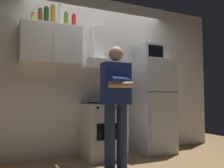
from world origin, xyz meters
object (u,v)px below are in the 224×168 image
(stove_oven, at_px, (103,130))
(bottle_wine_green, at_px, (46,16))
(bottle_liquor_amber, at_px, (53,15))
(microwave, at_px, (152,53))
(bottle_beer_brown, at_px, (40,16))
(person_standing, at_px, (116,101))
(bottle_vodka_clear, at_px, (60,16))
(bottle_soda_red, at_px, (74,22))
(bottle_spice_jar, at_px, (33,18))
(upper_cabinet, at_px, (51,45))
(bottle_olive_oil, at_px, (66,20))
(refrigerator, at_px, (153,106))
(range_hood, at_px, (100,58))

(stove_oven, xyz_separation_m, bottle_wine_green, (-0.87, 0.17, 1.76))
(stove_oven, xyz_separation_m, bottle_liquor_amber, (-0.78, 0.11, 1.77))
(microwave, height_order, bottle_beer_brown, bottle_beer_brown)
(person_standing, distance_m, bottle_vodka_clear, 1.61)
(bottle_soda_red, xyz_separation_m, bottle_beer_brown, (-0.53, -0.03, -0.00))
(person_standing, distance_m, bottle_spice_jar, 1.75)
(bottle_vodka_clear, bearing_deg, person_standing, -48.11)
(upper_cabinet, relative_size, bottle_wine_green, 3.00)
(bottle_vodka_clear, relative_size, bottle_spice_jar, 2.11)
(upper_cabinet, bearing_deg, stove_oven, -8.90)
(bottle_wine_green, bearing_deg, bottle_liquor_amber, -32.85)
(bottle_olive_oil, bearing_deg, bottle_wine_green, 176.27)
(stove_oven, relative_size, microwave, 1.82)
(person_standing, height_order, bottle_vodka_clear, bottle_vodka_clear)
(refrigerator, relative_size, bottle_liquor_amber, 5.01)
(bottle_olive_oil, bearing_deg, bottle_spice_jar, -176.54)
(bottle_soda_red, bearing_deg, bottle_vodka_clear, -164.63)
(upper_cabinet, xyz_separation_m, bottle_soda_red, (0.36, 0.03, 0.41))
(stove_oven, distance_m, range_hood, 1.17)
(bottle_soda_red, bearing_deg, stove_oven, -19.47)
(bottle_liquor_amber, xyz_separation_m, bottle_spice_jar, (-0.28, 0.01, -0.08))
(refrigerator, bearing_deg, bottle_wine_green, 174.74)
(bottle_spice_jar, bearing_deg, bottle_vodka_clear, -3.98)
(bottle_soda_red, distance_m, bottle_beer_brown, 0.53)
(range_hood, relative_size, person_standing, 0.46)
(stove_oven, bearing_deg, microwave, 1.15)
(bottle_liquor_amber, distance_m, bottle_vodka_clear, 0.11)
(person_standing, distance_m, bottle_beer_brown, 1.72)
(microwave, bearing_deg, person_standing, -148.00)
(upper_cabinet, relative_size, person_standing, 0.55)
(upper_cabinet, relative_size, bottle_spice_jar, 5.73)
(bottle_soda_red, bearing_deg, bottle_olive_oil, -176.85)
(bottle_spice_jar, relative_size, bottle_soda_red, 0.65)
(microwave, bearing_deg, bottle_liquor_amber, 176.96)
(person_standing, relative_size, bottle_beer_brown, 6.79)
(bottle_vodka_clear, bearing_deg, microwave, -2.56)
(upper_cabinet, bearing_deg, bottle_beer_brown, -178.82)
(bottle_spice_jar, distance_m, bottle_wine_green, 0.21)
(bottle_vodka_clear, xyz_separation_m, bottle_soda_red, (0.23, 0.06, -0.04))
(refrigerator, xyz_separation_m, bottle_beer_brown, (-1.92, 0.12, 1.36))
(upper_cabinet, relative_size, bottle_olive_oil, 3.55)
(upper_cabinet, height_order, bottle_soda_red, bottle_soda_red)
(bottle_spice_jar, xyz_separation_m, bottle_beer_brown, (0.10, 0.00, 0.04))
(bottle_wine_green, bearing_deg, bottle_olive_oil, -3.73)
(upper_cabinet, distance_m, refrigerator, 2.00)
(refrigerator, relative_size, bottle_wine_green, 5.33)
(microwave, xyz_separation_m, bottle_soda_red, (-1.39, 0.14, 0.42))
(bottle_spice_jar, bearing_deg, bottle_beer_brown, 1.74)
(bottle_beer_brown, bearing_deg, person_standing, -38.45)
(refrigerator, height_order, bottle_vodka_clear, bottle_vodka_clear)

